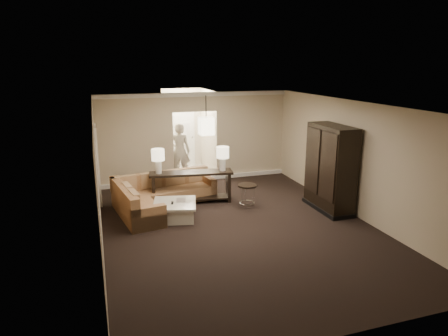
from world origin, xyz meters
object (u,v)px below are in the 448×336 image
object	(u,v)px
person	(180,148)
drink_table	(247,191)
sectional_sofa	(157,196)
console_table	(191,184)
coffee_table	(175,210)
armoire	(330,170)

from	to	relation	value
person	drink_table	bearing A→B (deg)	132.60
sectional_sofa	drink_table	size ratio (longest dim) A/B	4.65
console_table	coffee_table	bearing A→B (deg)	-114.82
armoire	coffee_table	bearing A→B (deg)	171.06
sectional_sofa	armoire	bearing A→B (deg)	-28.72
console_table	drink_table	world-z (taller)	console_table
coffee_table	console_table	xyz separation A→B (m)	(0.66, 1.00, 0.30)
person	console_table	bearing A→B (deg)	108.29
coffee_table	drink_table	xyz separation A→B (m)	(1.96, 0.20, 0.23)
sectional_sofa	drink_table	world-z (taller)	sectional_sofa
coffee_table	person	bearing A→B (deg)	75.82
coffee_table	armoire	xyz separation A→B (m)	(3.87, -0.61, 0.84)
console_table	armoire	world-z (taller)	armoire
coffee_table	console_table	world-z (taller)	console_table
coffee_table	armoire	distance (m)	4.01
sectional_sofa	console_table	bearing A→B (deg)	-0.72
coffee_table	drink_table	size ratio (longest dim) A/B	2.00
console_table	drink_table	xyz separation A→B (m)	(1.30, -0.80, -0.07)
armoire	person	bearing A→B (deg)	127.87
coffee_table	drink_table	world-z (taller)	drink_table
coffee_table	drink_table	distance (m)	1.98
armoire	drink_table	distance (m)	2.17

